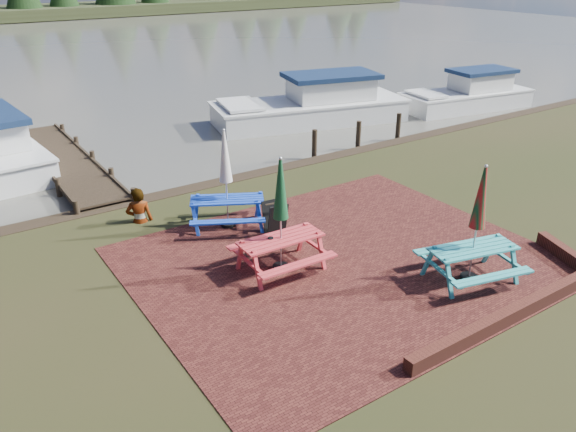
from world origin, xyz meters
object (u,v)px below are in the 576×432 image
(picnic_table_blue, at_px, (227,194))
(chalkboard, at_px, (275,217))
(boat_near, at_px, (314,107))
(jetty, at_px, (66,161))
(person, at_px, (136,189))
(picnic_table_teal, at_px, (474,242))
(boat_far, at_px, (469,96))
(picnic_table_red, at_px, (281,233))

(picnic_table_blue, xyz_separation_m, chalkboard, (0.81, -0.97, -0.47))
(boat_near, bearing_deg, picnic_table_blue, 145.74)
(jetty, xyz_separation_m, person, (0.44, -5.67, 0.82))
(picnic_table_teal, distance_m, picnic_table_blue, 6.04)
(boat_near, bearing_deg, picnic_table_teal, 171.27)
(picnic_table_blue, distance_m, jetty, 7.58)
(boat_near, bearing_deg, boat_far, -92.48)
(picnic_table_blue, xyz_separation_m, jetty, (-2.24, 7.20, -0.78))
(picnic_table_red, relative_size, boat_near, 0.30)
(jetty, distance_m, boat_near, 10.44)
(boat_far, height_order, person, person)
(picnic_table_red, distance_m, jetty, 10.07)
(picnic_table_teal, height_order, chalkboard, picnic_table_teal)
(boat_near, xyz_separation_m, person, (-9.99, -5.95, 0.47))
(picnic_table_blue, height_order, boat_far, picnic_table_blue)
(chalkboard, bearing_deg, jetty, 117.16)
(picnic_table_red, bearing_deg, picnic_table_teal, -38.43)
(picnic_table_red, relative_size, jetty, 0.29)
(chalkboard, distance_m, boat_far, 16.13)
(jetty, xyz_separation_m, boat_far, (17.88, -1.84, 0.28))
(picnic_table_red, relative_size, person, 1.40)
(boat_near, relative_size, person, 4.67)
(picnic_table_teal, relative_size, picnic_table_red, 1.00)
(person, bearing_deg, boat_near, -127.63)
(picnic_table_teal, distance_m, chalkboard, 4.82)
(picnic_table_blue, xyz_separation_m, boat_far, (15.65, 5.36, -0.51))
(picnic_table_blue, bearing_deg, picnic_table_red, -63.61)
(jetty, bearing_deg, boat_near, 1.50)
(picnic_table_blue, height_order, jetty, picnic_table_blue)
(picnic_table_teal, distance_m, person, 8.30)
(picnic_table_red, xyz_separation_m, jetty, (-2.16, 9.81, -0.80))
(chalkboard, height_order, boat_near, boat_near)
(boat_near, relative_size, boat_far, 1.32)
(chalkboard, distance_m, person, 3.65)
(person, bearing_deg, boat_far, -146.01)
(picnic_table_red, bearing_deg, person, 114.09)
(jetty, height_order, boat_far, boat_far)
(boat_far, distance_m, person, 17.86)
(picnic_table_teal, xyz_separation_m, picnic_table_blue, (-3.04, 5.22, -0.01))
(jetty, bearing_deg, chalkboard, -69.54)
(chalkboard, height_order, jetty, chalkboard)
(picnic_table_teal, bearing_deg, person, 139.40)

